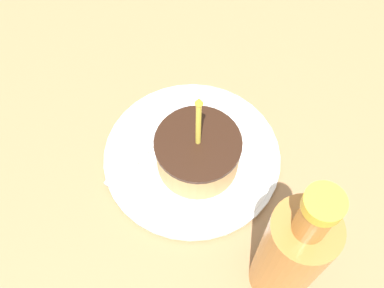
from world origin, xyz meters
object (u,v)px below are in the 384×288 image
plate (192,156)px  bottle (291,254)px  cake_slice (198,152)px  fork (146,150)px

plate → bottle: size_ratio=1.04×
cake_slice → plate: bearing=177.7°
cake_slice → fork: (-0.05, -0.05, -0.02)m
cake_slice → bottle: bearing=-0.1°
fork → bottle: bottle is taller
cake_slice → bottle: bottle is taller
plate → cake_slice: cake_slice is taller
fork → plate: bearing=52.5°
cake_slice → fork: 0.08m
cake_slice → fork: size_ratio=0.89×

